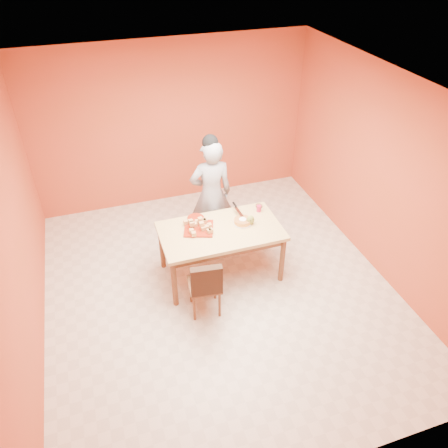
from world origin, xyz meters
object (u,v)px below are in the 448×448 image
object	(u,v)px
person	(211,194)
sponge_cake	(243,221)
egg_ornament	(250,220)
magenta_glass	(259,208)
dining_table	(221,235)
checker_tin	(259,206)
dining_chair	(205,284)
pastry_platter	(199,228)
red_dinner_plate	(196,218)

from	to	relation	value
person	sponge_cake	xyz separation A→B (m)	(0.22, -0.70, -0.05)
egg_ornament	magenta_glass	world-z (taller)	egg_ornament
person	dining_table	bearing A→B (deg)	85.75
magenta_glass	checker_tin	xyz separation A→B (m)	(0.04, 0.11, -0.03)
sponge_cake	egg_ornament	distance (m)	0.11
person	magenta_glass	size ratio (longest dim) A/B	18.24
checker_tin	dining_table	bearing A→B (deg)	-152.76
dining_chair	pastry_platter	distance (m)	0.79
red_dinner_plate	sponge_cake	size ratio (longest dim) A/B	0.99
dining_chair	red_dinner_plate	distance (m)	1.02
pastry_platter	sponge_cake	xyz separation A→B (m)	(0.59, -0.06, 0.03)
red_dinner_plate	sponge_cake	distance (m)	0.64
egg_ornament	checker_tin	xyz separation A→B (m)	(0.27, 0.36, -0.05)
pastry_platter	red_dinner_plate	bearing A→B (deg)	83.91
person	sponge_cake	world-z (taller)	person
sponge_cake	checker_tin	distance (m)	0.47
dining_chair	person	world-z (taller)	person
red_dinner_plate	dining_table	bearing A→B (deg)	-55.04
dining_table	pastry_platter	distance (m)	0.31
dining_table	magenta_glass	distance (m)	0.70
dining_chair	checker_tin	distance (m)	1.48
dining_chair	checker_tin	xyz separation A→B (m)	(1.08, 0.95, 0.33)
pastry_platter	dining_chair	bearing A→B (deg)	-100.33
sponge_cake	checker_tin	size ratio (longest dim) A/B	2.49
dining_table	checker_tin	distance (m)	0.77
red_dinner_plate	sponge_cake	world-z (taller)	sponge_cake
sponge_cake	egg_ornament	world-z (taller)	egg_ornament
person	red_dinner_plate	world-z (taller)	person
person	pastry_platter	distance (m)	0.75
person	dining_chair	bearing A→B (deg)	73.02
magenta_glass	person	bearing A→B (deg)	136.76
person	red_dinner_plate	distance (m)	0.53
red_dinner_plate	egg_ornament	world-z (taller)	egg_ornament
dining_chair	sponge_cake	world-z (taller)	dining_chair
dining_table	checker_tin	size ratio (longest dim) A/B	17.35
dining_chair	magenta_glass	size ratio (longest dim) A/B	9.26
pastry_platter	red_dinner_plate	distance (m)	0.25
dining_chair	person	xyz separation A→B (m)	(0.50, 1.35, 0.40)
dining_table	person	world-z (taller)	person
red_dinner_plate	sponge_cake	xyz separation A→B (m)	(0.57, -0.31, 0.03)
pastry_platter	sponge_cake	size ratio (longest dim) A/B	1.63
person	egg_ornament	world-z (taller)	person
egg_ornament	magenta_glass	distance (m)	0.34
red_dinner_plate	pastry_platter	bearing A→B (deg)	-96.09
egg_ornament	sponge_cake	bearing A→B (deg)	127.52
sponge_cake	egg_ornament	bearing A→B (deg)	-29.44
egg_ornament	red_dinner_plate	bearing A→B (deg)	128.48
dining_chair	sponge_cake	bearing A→B (deg)	48.76
dining_table	magenta_glass	xyz separation A→B (m)	(0.64, 0.24, 0.14)
egg_ornament	pastry_platter	bearing A→B (deg)	147.99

